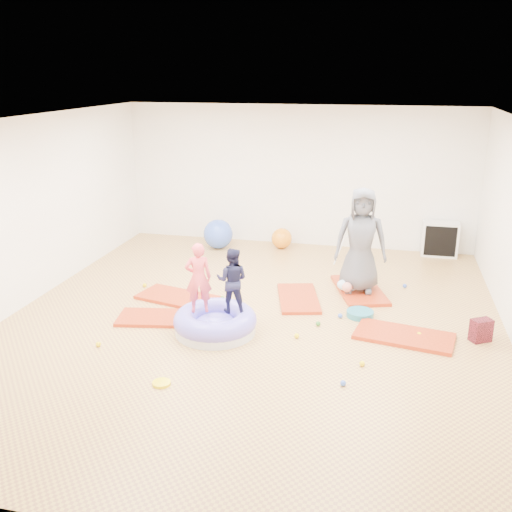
# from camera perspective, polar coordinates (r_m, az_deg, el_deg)

# --- Properties ---
(room) EXTENTS (7.01, 8.01, 2.81)m
(room) POSITION_cam_1_polar(r_m,az_deg,el_deg) (7.71, -0.50, 2.86)
(room) COLOR tan
(room) RESTS_ON ground
(gym_mat_front_left) EXTENTS (1.27, 0.79, 0.05)m
(gym_mat_front_left) POSITION_cam_1_polar(r_m,az_deg,el_deg) (8.38, -9.62, -6.12)
(gym_mat_front_left) COLOR #C33E1E
(gym_mat_front_left) RESTS_ON ground
(gym_mat_mid_left) EXTENTS (1.35, 0.89, 0.05)m
(gym_mat_mid_left) POSITION_cam_1_polar(r_m,az_deg,el_deg) (9.06, -7.87, -4.13)
(gym_mat_mid_left) COLOR #C33E1E
(gym_mat_mid_left) RESTS_ON ground
(gym_mat_center_back) EXTENTS (0.87, 1.29, 0.05)m
(gym_mat_center_back) POSITION_cam_1_polar(r_m,az_deg,el_deg) (8.98, 4.26, -4.23)
(gym_mat_center_back) COLOR #C33E1E
(gym_mat_center_back) RESTS_ON ground
(gym_mat_right) EXTENTS (1.38, 0.87, 0.05)m
(gym_mat_right) POSITION_cam_1_polar(r_m,az_deg,el_deg) (7.98, 14.59, -7.76)
(gym_mat_right) COLOR #C33E1E
(gym_mat_right) RESTS_ON ground
(gym_mat_rear_right) EXTENTS (1.04, 1.46, 0.06)m
(gym_mat_rear_right) POSITION_cam_1_polar(r_m,az_deg,el_deg) (9.42, 10.29, -3.36)
(gym_mat_rear_right) COLOR #C33E1E
(gym_mat_rear_right) RESTS_ON ground
(inflatable_cushion) EXTENTS (1.14, 1.14, 0.36)m
(inflatable_cushion) POSITION_cam_1_polar(r_m,az_deg,el_deg) (7.86, -4.10, -6.67)
(inflatable_cushion) COLOR silver
(inflatable_cushion) RESTS_ON ground
(child_pink) EXTENTS (0.42, 0.35, 0.98)m
(child_pink) POSITION_cam_1_polar(r_m,az_deg,el_deg) (7.68, -5.80, -1.84)
(child_pink) COLOR #FB4C57
(child_pink) RESTS_ON inflatable_cushion
(child_navy) EXTENTS (0.45, 0.36, 0.90)m
(child_navy) POSITION_cam_1_polar(r_m,az_deg,el_deg) (7.67, -2.41, -2.10)
(child_navy) COLOR #181938
(child_navy) RESTS_ON inflatable_cushion
(adult_caregiver) EXTENTS (0.86, 0.61, 1.67)m
(adult_caregiver) POSITION_cam_1_polar(r_m,az_deg,el_deg) (9.08, 10.45, 1.56)
(adult_caregiver) COLOR #4F525B
(adult_caregiver) RESTS_ON gym_mat_rear_right
(infant) EXTENTS (0.34, 0.34, 0.20)m
(infant) POSITION_cam_1_polar(r_m,az_deg,el_deg) (9.21, 9.13, -2.94)
(infant) COLOR #BCDFFF
(infant) RESTS_ON gym_mat_rear_right
(ball_pit_balls) EXTENTS (4.43, 3.39, 0.07)m
(ball_pit_balls) POSITION_cam_1_polar(r_m,az_deg,el_deg) (8.09, 3.69, -6.75)
(ball_pit_balls) COLOR #FFE403
(ball_pit_balls) RESTS_ON ground
(exercise_ball_blue) EXTENTS (0.59, 0.59, 0.59)m
(exercise_ball_blue) POSITION_cam_1_polar(r_m,az_deg,el_deg) (11.47, -3.80, 2.21)
(exercise_ball_blue) COLOR blue
(exercise_ball_blue) RESTS_ON ground
(exercise_ball_orange) EXTENTS (0.41, 0.41, 0.41)m
(exercise_ball_orange) POSITION_cam_1_polar(r_m,az_deg,el_deg) (11.47, 2.58, 1.78)
(exercise_ball_orange) COLOR orange
(exercise_ball_orange) RESTS_ON ground
(infant_play_gym) EXTENTS (0.66, 0.62, 0.50)m
(infant_play_gym) POSITION_cam_1_polar(r_m,az_deg,el_deg) (10.74, 9.69, 1.11)
(infant_play_gym) COLOR silver
(infant_play_gym) RESTS_ON ground
(cube_shelf) EXTENTS (0.67, 0.33, 0.67)m
(cube_shelf) POSITION_cam_1_polar(r_m,az_deg,el_deg) (11.50, 17.90, 1.62)
(cube_shelf) COLOR silver
(cube_shelf) RESTS_ON ground
(balance_disc) EXTENTS (0.39, 0.39, 0.09)m
(balance_disc) POSITION_cam_1_polar(r_m,az_deg,el_deg) (8.49, 10.36, -5.70)
(balance_disc) COLOR teal
(balance_disc) RESTS_ON ground
(backpack) EXTENTS (0.31, 0.28, 0.31)m
(backpack) POSITION_cam_1_polar(r_m,az_deg,el_deg) (8.16, 21.58, -6.92)
(backpack) COLOR maroon
(backpack) RESTS_ON ground
(yellow_toy) EXTENTS (0.21, 0.21, 0.03)m
(yellow_toy) POSITION_cam_1_polar(r_m,az_deg,el_deg) (6.77, -9.43, -12.43)
(yellow_toy) COLOR #FFE403
(yellow_toy) RESTS_ON ground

